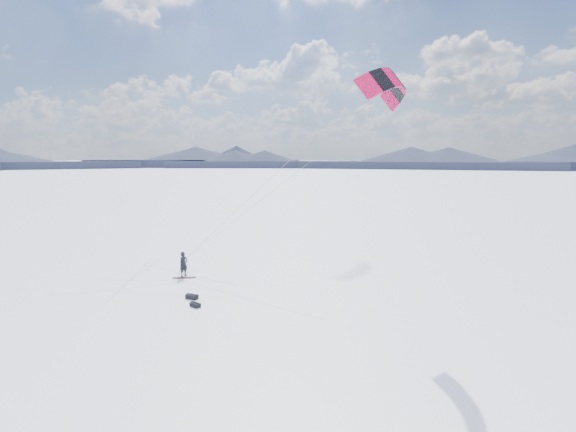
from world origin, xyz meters
The scene contains 9 objects.
ground centered at (0.00, 0.00, 0.00)m, with size 1800.00×1800.00×0.00m, color white.
horizon_hills centered at (0.00, 0.00, 3.12)m, with size 704.47×706.88×8.04m.
snow_tracks centered at (0.33, 0.01, 0.00)m, with size 17.62×10.25×0.01m.
snowkiter centered at (-0.45, 1.46, 0.00)m, with size 0.68×0.44×1.86m, color black.
snowboard centered at (-0.12, 1.11, 0.02)m, with size 1.68×0.31×0.04m, color maroon.
tripod centered at (-0.24, 0.97, 0.84)m, with size 0.57×0.57×1.31m.
gear_bag_a centered at (3.41, -2.17, 0.15)m, with size 0.79×0.42×0.34m.
gear_bag_b centered at (4.52, -3.16, 0.14)m, with size 0.73×0.45×0.31m.
power_kite centered at (14.15, 2.12, 12.61)m, with size 15.88×6.10×12.40m.
Camera 1 is at (20.43, -21.52, 8.82)m, focal length 26.00 mm.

